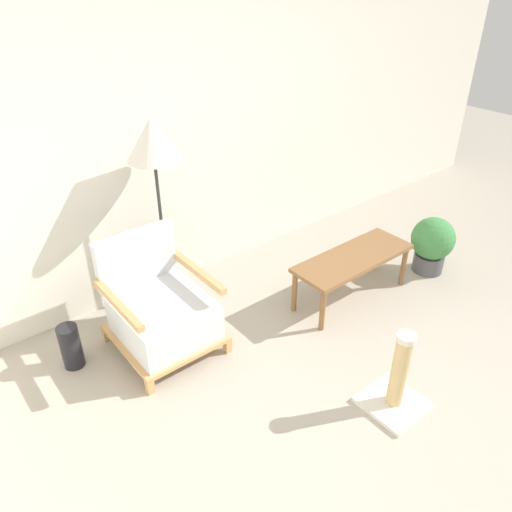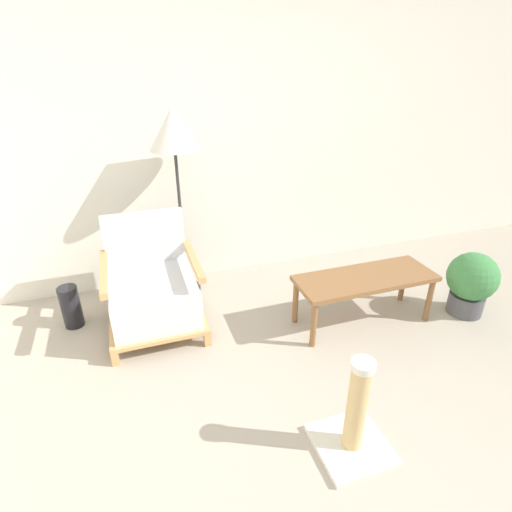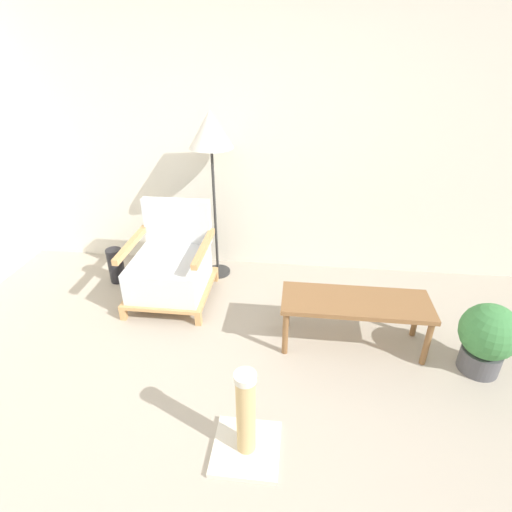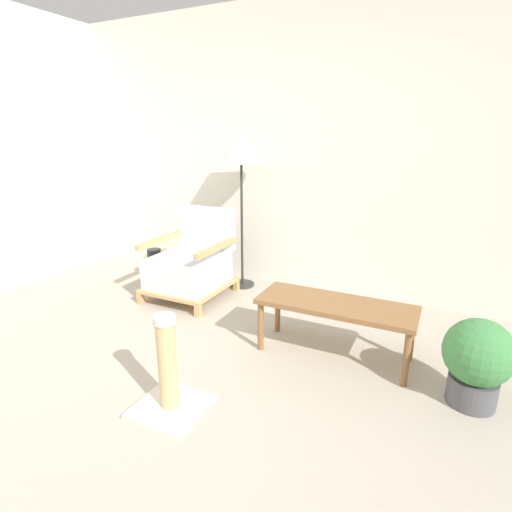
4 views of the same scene
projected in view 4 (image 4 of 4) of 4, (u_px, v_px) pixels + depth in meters
name	position (u px, v px, depth m)	size (l,w,h in m)	color
ground_plane	(160.00, 442.00, 2.05)	(14.00, 14.00, 0.00)	#A89E8E
wall_back	(317.00, 153.00, 3.75)	(8.00, 0.06, 2.70)	silver
armchair	(191.00, 265.00, 3.83)	(0.69, 0.74, 0.83)	tan
floor_lamp	(241.00, 152.00, 3.79)	(0.38, 0.38, 1.56)	#2D2D2D
coffee_table	(335.00, 309.00, 2.77)	(1.08, 0.40, 0.41)	brown
vase	(155.00, 264.00, 4.30)	(0.15, 0.15, 0.34)	black
potted_plant	(477.00, 359.00, 2.27)	(0.39, 0.39, 0.53)	#4C4C51
scratching_post	(169.00, 380.00, 2.24)	(0.38, 0.38, 0.59)	beige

